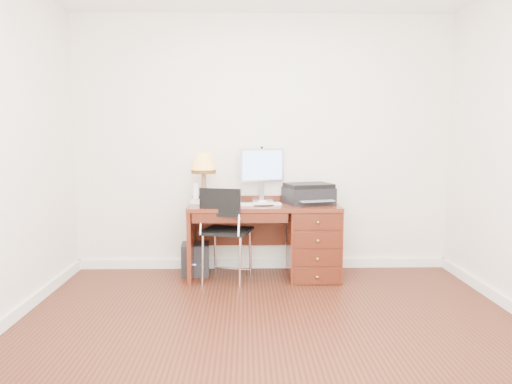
{
  "coord_description": "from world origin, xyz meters",
  "views": [
    {
      "loc": [
        -0.19,
        -3.58,
        1.45
      ],
      "look_at": [
        -0.09,
        1.2,
        0.9
      ],
      "focal_mm": 35.0,
      "sensor_mm": 36.0,
      "label": 1
    }
  ],
  "objects_px": {
    "desk": "(295,237)",
    "printer": "(308,194)",
    "chair": "(227,225)",
    "phone": "(196,198)",
    "leg_lamp": "(204,166)",
    "monitor": "(263,168)",
    "equipment_box": "(195,259)"
  },
  "relations": [
    {
      "from": "desk",
      "to": "equipment_box",
      "type": "height_order",
      "value": "desk"
    },
    {
      "from": "monitor",
      "to": "chair",
      "type": "height_order",
      "value": "monitor"
    },
    {
      "from": "chair",
      "to": "equipment_box",
      "type": "relative_size",
      "value": 2.91
    },
    {
      "from": "desk",
      "to": "equipment_box",
      "type": "relative_size",
      "value": 4.62
    },
    {
      "from": "printer",
      "to": "chair",
      "type": "bearing_deg",
      "value": 179.88
    },
    {
      "from": "chair",
      "to": "monitor",
      "type": "bearing_deg",
      "value": 64.8
    },
    {
      "from": "monitor",
      "to": "chair",
      "type": "bearing_deg",
      "value": -149.64
    },
    {
      "from": "chair",
      "to": "equipment_box",
      "type": "height_order",
      "value": "chair"
    },
    {
      "from": "phone",
      "to": "equipment_box",
      "type": "relative_size",
      "value": 0.63
    },
    {
      "from": "monitor",
      "to": "printer",
      "type": "height_order",
      "value": "monitor"
    },
    {
      "from": "monitor",
      "to": "equipment_box",
      "type": "xyz_separation_m",
      "value": [
        -0.7,
        -0.14,
        -0.94
      ]
    },
    {
      "from": "leg_lamp",
      "to": "monitor",
      "type": "bearing_deg",
      "value": 11.8
    },
    {
      "from": "leg_lamp",
      "to": "printer",
      "type": "bearing_deg",
      "value": -3.46
    },
    {
      "from": "printer",
      "to": "monitor",
      "type": "bearing_deg",
      "value": 141.23
    },
    {
      "from": "monitor",
      "to": "equipment_box",
      "type": "relative_size",
      "value": 1.7
    },
    {
      "from": "monitor",
      "to": "chair",
      "type": "relative_size",
      "value": 0.59
    },
    {
      "from": "chair",
      "to": "phone",
      "type": "bearing_deg",
      "value": 156.53
    },
    {
      "from": "leg_lamp",
      "to": "chair",
      "type": "xyz_separation_m",
      "value": [
        0.24,
        -0.3,
        -0.55
      ]
    },
    {
      "from": "printer",
      "to": "equipment_box",
      "type": "relative_size",
      "value": 1.68
    },
    {
      "from": "desk",
      "to": "printer",
      "type": "distance_m",
      "value": 0.46
    },
    {
      "from": "printer",
      "to": "phone",
      "type": "xyz_separation_m",
      "value": [
        -1.14,
        0.02,
        -0.04
      ]
    },
    {
      "from": "phone",
      "to": "chair",
      "type": "bearing_deg",
      "value": -27.5
    },
    {
      "from": "printer",
      "to": "phone",
      "type": "height_order",
      "value": "same"
    },
    {
      "from": "phone",
      "to": "chair",
      "type": "distance_m",
      "value": 0.47
    },
    {
      "from": "desk",
      "to": "leg_lamp",
      "type": "bearing_deg",
      "value": 173.38
    },
    {
      "from": "desk",
      "to": "monitor",
      "type": "distance_m",
      "value": 0.8
    },
    {
      "from": "desk",
      "to": "printer",
      "type": "bearing_deg",
      "value": 18.34
    },
    {
      "from": "desk",
      "to": "phone",
      "type": "relative_size",
      "value": 7.33
    },
    {
      "from": "chair",
      "to": "equipment_box",
      "type": "distance_m",
      "value": 0.61
    },
    {
      "from": "desk",
      "to": "equipment_box",
      "type": "bearing_deg",
      "value": 174.68
    },
    {
      "from": "printer",
      "to": "phone",
      "type": "distance_m",
      "value": 1.14
    },
    {
      "from": "leg_lamp",
      "to": "phone",
      "type": "xyz_separation_m",
      "value": [
        -0.07,
        -0.05,
        -0.32
      ]
    }
  ]
}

